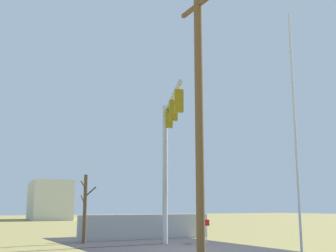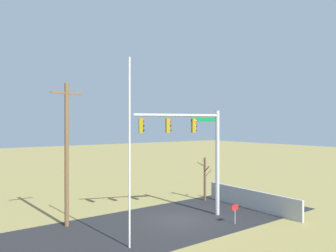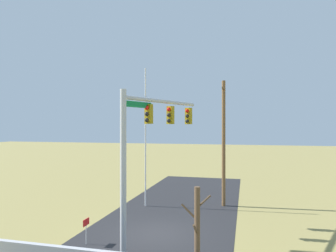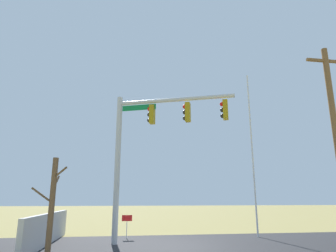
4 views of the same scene
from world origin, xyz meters
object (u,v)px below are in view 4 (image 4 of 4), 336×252
signal_mast (150,136)px  utility_pole (336,139)px  flagpole (252,151)px  open_sign (127,221)px  bare_tree (52,206)px

signal_mast → utility_pole: utility_pole is taller
signal_mast → utility_pole: bearing=158.2°
flagpole → open_sign: (7.34, -0.54, -3.98)m
flagpole → signal_mast: bearing=19.2°
bare_tree → open_sign: size_ratio=2.93×
bare_tree → open_sign: bearing=-115.8°
signal_mast → open_sign: signal_mast is taller
utility_pole → bare_tree: (11.57, -0.11, -2.77)m
utility_pole → open_sign: bearing=-34.0°
signal_mast → open_sign: 5.14m
signal_mast → bare_tree: size_ratio=2.04×
flagpole → utility_pole: 5.56m
bare_tree → utility_pole: bearing=179.5°
flagpole → open_sign: size_ratio=8.02×
signal_mast → flagpole: 6.79m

